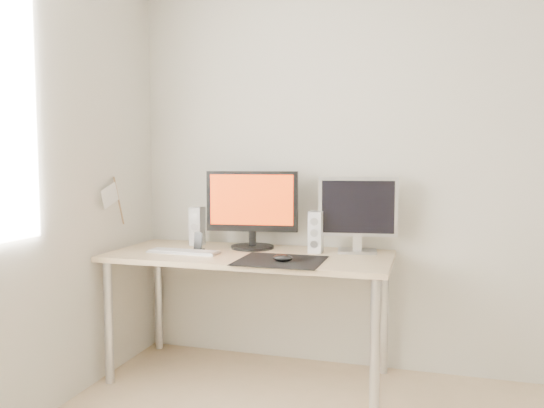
{
  "coord_description": "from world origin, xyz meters",
  "views": [
    {
      "loc": [
        0.03,
        -1.45,
        1.26
      ],
      "look_at": [
        -0.82,
        1.46,
        1.01
      ],
      "focal_mm": 35.0,
      "sensor_mm": 36.0,
      "label": 1
    }
  ],
  "objects_px": {
    "speaker_right": "(316,232)",
    "mouse": "(283,258)",
    "keyboard": "(184,252)",
    "second_monitor": "(358,211)",
    "speaker_left": "(197,226)",
    "phone_dock": "(198,245)",
    "main_monitor": "(252,207)",
    "desk": "(249,267)"
  },
  "relations": [
    {
      "from": "second_monitor",
      "to": "speaker_right",
      "type": "relative_size",
      "value": 1.89
    },
    {
      "from": "main_monitor",
      "to": "phone_dock",
      "type": "distance_m",
      "value": 0.39
    },
    {
      "from": "desk",
      "to": "phone_dock",
      "type": "bearing_deg",
      "value": -178.42
    },
    {
      "from": "desk",
      "to": "second_monitor",
      "type": "xyz_separation_m",
      "value": [
        0.59,
        0.2,
        0.32
      ]
    },
    {
      "from": "speaker_right",
      "to": "mouse",
      "type": "bearing_deg",
      "value": -107.71
    },
    {
      "from": "main_monitor",
      "to": "keyboard",
      "type": "bearing_deg",
      "value": -142.27
    },
    {
      "from": "speaker_right",
      "to": "phone_dock",
      "type": "bearing_deg",
      "value": -168.03
    },
    {
      "from": "speaker_right",
      "to": "keyboard",
      "type": "relative_size",
      "value": 0.56
    },
    {
      "from": "main_monitor",
      "to": "second_monitor",
      "type": "xyz_separation_m",
      "value": [
        0.63,
        0.04,
        -0.01
      ]
    },
    {
      "from": "second_monitor",
      "to": "speaker_right",
      "type": "bearing_deg",
      "value": -163.19
    },
    {
      "from": "main_monitor",
      "to": "second_monitor",
      "type": "relative_size",
      "value": 1.22
    },
    {
      "from": "speaker_left",
      "to": "speaker_right",
      "type": "bearing_deg",
      "value": -4.53
    },
    {
      "from": "speaker_right",
      "to": "second_monitor",
      "type": "bearing_deg",
      "value": 16.81
    },
    {
      "from": "speaker_left",
      "to": "phone_dock",
      "type": "bearing_deg",
      "value": -64.42
    },
    {
      "from": "speaker_left",
      "to": "speaker_right",
      "type": "height_order",
      "value": "same"
    },
    {
      "from": "mouse",
      "to": "keyboard",
      "type": "height_order",
      "value": "mouse"
    },
    {
      "from": "desk",
      "to": "speaker_right",
      "type": "distance_m",
      "value": 0.43
    },
    {
      "from": "speaker_left",
      "to": "keyboard",
      "type": "xyz_separation_m",
      "value": [
        0.04,
        -0.29,
        -0.11
      ]
    },
    {
      "from": "keyboard",
      "to": "mouse",
      "type": "bearing_deg",
      "value": -10.09
    },
    {
      "from": "second_monitor",
      "to": "speaker_left",
      "type": "bearing_deg",
      "value": -179.5
    },
    {
      "from": "mouse",
      "to": "speaker_left",
      "type": "height_order",
      "value": "speaker_left"
    },
    {
      "from": "speaker_left",
      "to": "desk",
      "type": "bearing_deg",
      "value": -25.34
    },
    {
      "from": "second_monitor",
      "to": "speaker_right",
      "type": "xyz_separation_m",
      "value": [
        -0.23,
        -0.07,
        -0.12
      ]
    },
    {
      "from": "main_monitor",
      "to": "speaker_left",
      "type": "height_order",
      "value": "main_monitor"
    },
    {
      "from": "desk",
      "to": "keyboard",
      "type": "relative_size",
      "value": 3.79
    },
    {
      "from": "second_monitor",
      "to": "keyboard",
      "type": "bearing_deg",
      "value": -162.91
    },
    {
      "from": "phone_dock",
      "to": "speaker_left",
      "type": "bearing_deg",
      "value": 115.58
    },
    {
      "from": "mouse",
      "to": "speaker_right",
      "type": "height_order",
      "value": "speaker_right"
    },
    {
      "from": "second_monitor",
      "to": "speaker_left",
      "type": "xyz_separation_m",
      "value": [
        -1.0,
        -0.01,
        -0.12
      ]
    },
    {
      "from": "main_monitor",
      "to": "keyboard",
      "type": "distance_m",
      "value": 0.49
    },
    {
      "from": "main_monitor",
      "to": "speaker_right",
      "type": "distance_m",
      "value": 0.42
    },
    {
      "from": "mouse",
      "to": "speaker_right",
      "type": "xyz_separation_m",
      "value": [
        0.11,
        0.33,
        0.1
      ]
    },
    {
      "from": "keyboard",
      "to": "phone_dock",
      "type": "distance_m",
      "value": 0.1
    },
    {
      "from": "second_monitor",
      "to": "phone_dock",
      "type": "bearing_deg",
      "value": -166.77
    },
    {
      "from": "second_monitor",
      "to": "speaker_left",
      "type": "height_order",
      "value": "second_monitor"
    },
    {
      "from": "main_monitor",
      "to": "second_monitor",
      "type": "distance_m",
      "value": 0.63
    },
    {
      "from": "desk",
      "to": "phone_dock",
      "type": "xyz_separation_m",
      "value": [
        -0.31,
        -0.01,
        0.11
      ]
    },
    {
      "from": "desk",
      "to": "speaker_left",
      "type": "relative_size",
      "value": 6.71
    },
    {
      "from": "speaker_left",
      "to": "speaker_right",
      "type": "relative_size",
      "value": 1.0
    },
    {
      "from": "keyboard",
      "to": "second_monitor",
      "type": "bearing_deg",
      "value": 17.09
    },
    {
      "from": "main_monitor",
      "to": "speaker_right",
      "type": "xyz_separation_m",
      "value": [
        0.39,
        -0.03,
        -0.13
      ]
    },
    {
      "from": "desk",
      "to": "phone_dock",
      "type": "distance_m",
      "value": 0.33
    }
  ]
}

